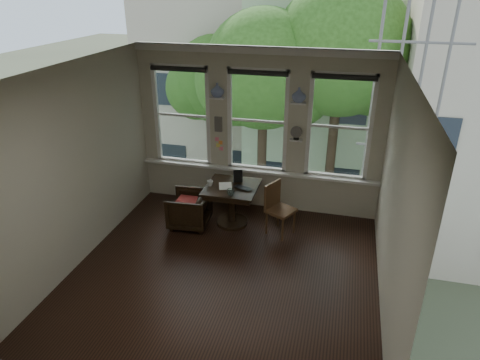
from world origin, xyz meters
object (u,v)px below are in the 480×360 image
(armchair_left, at_px, (189,209))
(laptop, at_px, (241,189))
(side_chair_right, at_px, (281,210))
(mug, at_px, (210,183))
(table, at_px, (232,205))

(armchair_left, relative_size, laptop, 2.12)
(side_chair_right, height_order, mug, side_chair_right)
(table, height_order, mug, mug)
(laptop, xyz_separation_m, mug, (-0.57, 0.02, 0.04))
(laptop, relative_size, mug, 3.16)
(table, xyz_separation_m, armchair_left, (-0.73, -0.24, -0.06))
(armchair_left, height_order, laptop, laptop)
(armchair_left, bearing_deg, mug, 110.37)
(mug, bearing_deg, side_chair_right, -1.66)
(armchair_left, xyz_separation_m, laptop, (0.92, 0.14, 0.45))
(armchair_left, bearing_deg, laptop, 94.60)
(table, height_order, side_chair_right, side_chair_right)
(table, relative_size, mug, 8.66)
(armchair_left, bearing_deg, table, 104.10)
(side_chair_right, height_order, laptop, side_chair_right)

